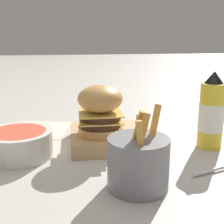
{
  "coord_description": "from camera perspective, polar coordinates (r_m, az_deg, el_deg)",
  "views": [
    {
      "loc": [
        -0.14,
        -0.7,
        0.29
      ],
      "look_at": [
        -0.04,
        0.05,
        0.09
      ],
      "focal_mm": 50.0,
      "sensor_mm": 36.0,
      "label": 1
    }
  ],
  "objects": [
    {
      "name": "ground_plane",
      "position": [
        0.77,
        3.32,
        -7.04
      ],
      "size": [
        6.0,
        6.0,
        0.0
      ],
      "primitive_type": "plane",
      "color": "#B7B2A8"
    },
    {
      "name": "serving_board",
      "position": [
        0.8,
        0.0,
        -4.7
      ],
      "size": [
        0.21,
        0.19,
        0.04
      ],
      "color": "tan",
      "rests_on": "ground_plane"
    },
    {
      "name": "burger",
      "position": [
        0.76,
        -2.16,
        0.45
      ],
      "size": [
        0.11,
        0.11,
        0.12
      ],
      "color": "tan",
      "rests_on": "serving_board"
    },
    {
      "name": "ketchup_bottle",
      "position": [
        0.8,
        17.75,
        -0.32
      ],
      "size": [
        0.06,
        0.06,
        0.19
      ],
      "color": "yellow",
      "rests_on": "ground_plane"
    },
    {
      "name": "fries_basket",
      "position": [
        0.58,
        4.84,
        -9.12
      ],
      "size": [
        0.11,
        0.11,
        0.15
      ],
      "color": "slate",
      "rests_on": "ground_plane"
    },
    {
      "name": "side_bowl",
      "position": [
        0.75,
        -16.72,
        -5.6
      ],
      "size": [
        0.16,
        0.16,
        0.06
      ],
      "color": "silver",
      "rests_on": "ground_plane"
    },
    {
      "name": "ketchup_puddle",
      "position": [
        1.04,
        -2.16,
        -1.0
      ],
      "size": [
        0.07,
        0.07,
        0.0
      ],
      "color": "#9E140F",
      "rests_on": "ground_plane"
    },
    {
      "name": "parchment_square",
      "position": [
        0.95,
        -13.22,
        -3.07
      ],
      "size": [
        0.2,
        0.2,
        0.0
      ],
      "color": "beige",
      "rests_on": "ground_plane"
    }
  ]
}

